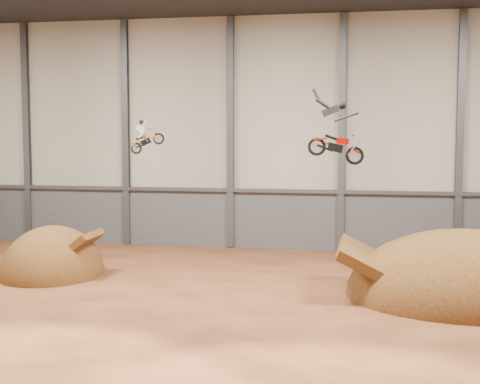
# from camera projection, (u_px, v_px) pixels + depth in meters

# --- Properties ---
(floor) EXTENTS (40.00, 40.00, 0.00)m
(floor) POSITION_uv_depth(u_px,v_px,m) (240.00, 315.00, 25.92)
(floor) COLOR #502715
(floor) RESTS_ON ground
(back_wall) EXTENTS (40.00, 0.10, 14.00)m
(back_wall) POSITION_uv_depth(u_px,v_px,m) (286.00, 133.00, 39.98)
(back_wall) COLOR #B4AF9F
(back_wall) RESTS_ON ground
(lower_band_back) EXTENTS (39.80, 0.18, 3.50)m
(lower_band_back) POSITION_uv_depth(u_px,v_px,m) (285.00, 220.00, 40.36)
(lower_band_back) COLOR #4E5055
(lower_band_back) RESTS_ON ground
(steel_rail) EXTENTS (39.80, 0.35, 0.20)m
(steel_rail) POSITION_uv_depth(u_px,v_px,m) (285.00, 191.00, 40.05)
(steel_rail) COLOR #47494F
(steel_rail) RESTS_ON lower_band_back
(steel_column_0) EXTENTS (0.40, 0.36, 13.90)m
(steel_column_0) POSITION_uv_depth(u_px,v_px,m) (27.00, 133.00, 42.81)
(steel_column_0) COLOR #47494F
(steel_column_0) RESTS_ON ground
(steel_column_1) EXTENTS (0.40, 0.36, 13.90)m
(steel_column_1) POSITION_uv_depth(u_px,v_px,m) (126.00, 133.00, 41.60)
(steel_column_1) COLOR #47494F
(steel_column_1) RESTS_ON ground
(steel_column_2) EXTENTS (0.40, 0.36, 13.90)m
(steel_column_2) POSITION_uv_depth(u_px,v_px,m) (231.00, 133.00, 40.39)
(steel_column_2) COLOR #47494F
(steel_column_2) RESTS_ON ground
(steel_column_3) EXTENTS (0.40, 0.36, 13.90)m
(steel_column_3) POSITION_uv_depth(u_px,v_px,m) (342.00, 133.00, 39.18)
(steel_column_3) COLOR #47494F
(steel_column_3) RESTS_ON ground
(steel_column_4) EXTENTS (0.40, 0.36, 13.90)m
(steel_column_4) POSITION_uv_depth(u_px,v_px,m) (460.00, 133.00, 37.97)
(steel_column_4) COLOR #47494F
(steel_column_4) RESTS_ON ground
(takeoff_ramp) EXTENTS (4.94, 5.70, 4.94)m
(takeoff_ramp) POSITION_uv_depth(u_px,v_px,m) (53.00, 275.00, 33.11)
(takeoff_ramp) COLOR #3F250F
(takeoff_ramp) RESTS_ON ground
(landing_ramp) EXTENTS (10.11, 8.95, 5.83)m
(landing_ramp) POSITION_uv_depth(u_px,v_px,m) (465.00, 297.00, 28.70)
(landing_ramp) COLOR #3F250F
(landing_ramp) RESTS_ON ground
(fmx_rider_a) EXTENTS (2.31, 0.83, 2.18)m
(fmx_rider_a) POSITION_uv_depth(u_px,v_px,m) (149.00, 132.00, 32.92)
(fmx_rider_a) COLOR orange
(fmx_rider_b) EXTENTS (3.85, 1.38, 3.42)m
(fmx_rider_b) POSITION_uv_depth(u_px,v_px,m) (334.00, 127.00, 28.40)
(fmx_rider_b) COLOR #AC0900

